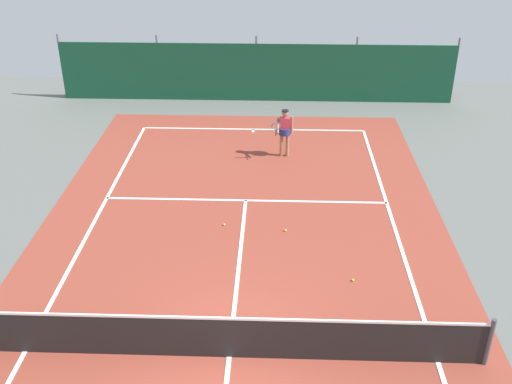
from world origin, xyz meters
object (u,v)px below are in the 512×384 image
(tennis_net, at_px, (229,337))
(tennis_ball_by_sideline, at_px, (224,225))
(tennis_ball_midcourt, at_px, (353,280))
(tennis_player, at_px, (285,130))
(tennis_ball_near_player, at_px, (285,230))

(tennis_net, xyz_separation_m, tennis_ball_by_sideline, (-0.52, 4.98, -0.48))
(tennis_net, relative_size, tennis_ball_midcourt, 153.33)
(tennis_net, distance_m, tennis_ball_by_sideline, 5.03)
(tennis_player, relative_size, tennis_ball_midcourt, 24.85)
(tennis_net, height_order, tennis_ball_near_player, tennis_net)
(tennis_ball_near_player, relative_size, tennis_ball_by_sideline, 1.00)
(tennis_net, distance_m, tennis_ball_near_player, 4.91)
(tennis_net, bearing_deg, tennis_ball_near_player, 76.39)
(tennis_ball_midcourt, height_order, tennis_ball_by_sideline, same)
(tennis_ball_midcourt, bearing_deg, tennis_net, -136.43)
(tennis_player, bearing_deg, tennis_ball_near_player, 91.75)
(tennis_ball_by_sideline, bearing_deg, tennis_ball_near_player, -7.86)
(tennis_ball_near_player, bearing_deg, tennis_net, -103.61)
(tennis_ball_near_player, bearing_deg, tennis_player, 90.16)
(tennis_net, bearing_deg, tennis_ball_by_sideline, 95.91)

